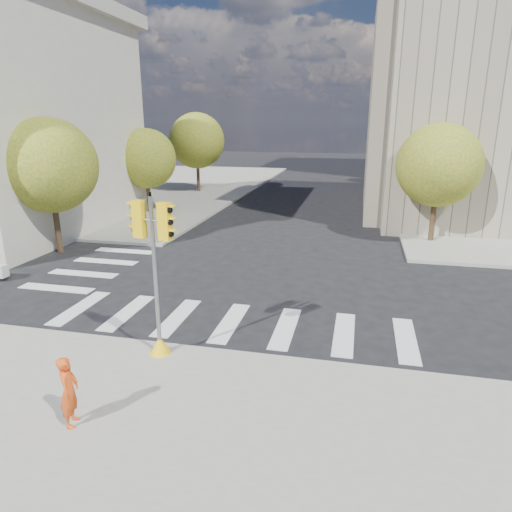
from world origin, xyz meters
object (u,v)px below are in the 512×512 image
Objects in this scene: lamp_far at (414,140)px; traffic_signal at (156,289)px; lamp_near at (438,150)px; photographer at (69,391)px.

traffic_signal is at bearing -105.95° from lamp_far.
lamp_near is at bearing 73.52° from traffic_signal.
lamp_far is 1.85× the size of traffic_signal.
lamp_near is 1.00× the size of lamp_far.
lamp_far is at bearing 90.00° from lamp_near.
traffic_signal is at bearing -116.61° from lamp_near.
lamp_near is 1.85× the size of traffic_signal.
lamp_near is 5.28× the size of photographer.
traffic_signal reaches higher than photographer.
lamp_near reaches higher than photographer.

